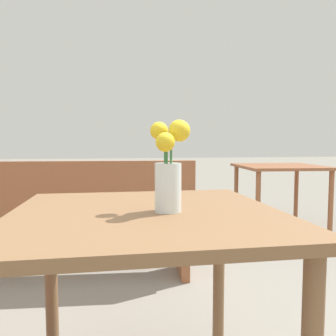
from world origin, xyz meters
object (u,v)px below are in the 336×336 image
object	(u,v)px
table_front	(146,246)
flower_vase	(169,173)
bench_near	(49,215)
table_back	(280,174)

from	to	relation	value
table_front	flower_vase	xyz separation A→B (m)	(0.07, -0.03, 0.24)
table_front	bench_near	bearing A→B (deg)	112.89
table_front	bench_near	size ratio (longest dim) A/B	0.42
flower_vase	table_back	size ratio (longest dim) A/B	0.30
table_front	flower_vase	size ratio (longest dim) A/B	2.97
flower_vase	bench_near	xyz separation A→B (m)	(-0.61, 1.32, -0.40)
flower_vase	bench_near	distance (m)	1.50
flower_vase	table_back	world-z (taller)	flower_vase
flower_vase	table_back	bearing A→B (deg)	55.51
table_front	flower_vase	world-z (taller)	flower_vase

